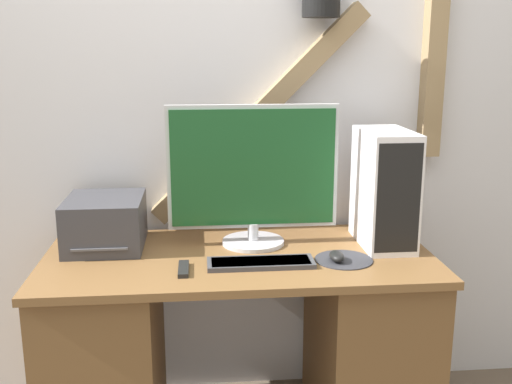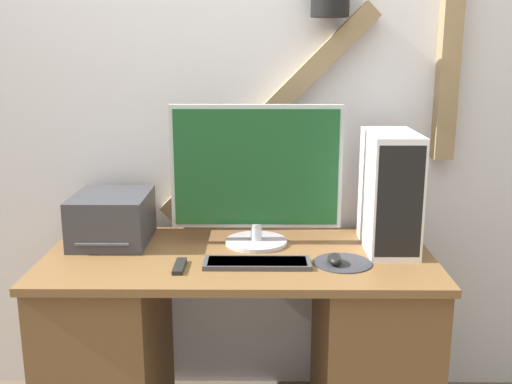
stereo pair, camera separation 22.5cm
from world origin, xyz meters
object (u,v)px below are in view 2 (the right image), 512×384
object	(u,v)px
mouse	(335,259)
printer	(112,218)
remote_control	(180,266)
computer_tower	(390,191)
keyboard	(257,263)
monitor	(256,173)

from	to	relation	value
mouse	printer	world-z (taller)	printer
printer	remote_control	size ratio (longest dim) A/B	2.38
computer_tower	printer	size ratio (longest dim) A/B	1.33
keyboard	remote_control	size ratio (longest dim) A/B	2.69
computer_tower	remote_control	distance (m)	0.86
mouse	computer_tower	distance (m)	0.37
monitor	computer_tower	xyz separation A→B (m)	(0.52, -0.05, -0.06)
mouse	printer	bearing A→B (deg)	163.09
keyboard	remote_control	xyz separation A→B (m)	(-0.28, -0.03, -0.00)
monitor	remote_control	world-z (taller)	monitor
printer	computer_tower	bearing A→B (deg)	-3.72
monitor	mouse	xyz separation A→B (m)	(0.29, -0.25, -0.27)
monitor	keyboard	distance (m)	0.38
monitor	computer_tower	bearing A→B (deg)	-5.81
keyboard	computer_tower	xyz separation A→B (m)	(0.51, 0.20, 0.22)
monitor	mouse	bearing A→B (deg)	-40.56
monitor	remote_control	size ratio (longest dim) A/B	4.66
monitor	printer	distance (m)	0.62
keyboard	mouse	distance (m)	0.28
monitor	mouse	world-z (taller)	monitor
computer_tower	remote_control	size ratio (longest dim) A/B	3.17
keyboard	mouse	xyz separation A→B (m)	(0.28, 0.01, 0.01)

